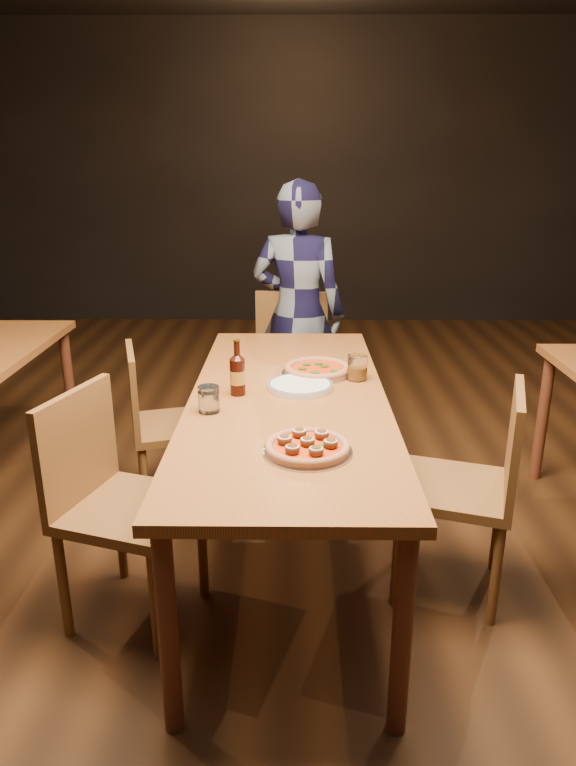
{
  "coord_description": "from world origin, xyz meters",
  "views": [
    {
      "loc": [
        0.02,
        -2.46,
        1.65
      ],
      "look_at": [
        0.0,
        -0.05,
        0.82
      ],
      "focal_mm": 30.0,
      "sensor_mm": 36.0,
      "label": 1
    }
  ],
  "objects_px": {
    "pizza_margherita": "(317,369)",
    "diner": "(298,314)",
    "chair_main_e": "(454,486)",
    "plate_stack": "(300,386)",
    "pizza_meatball": "(307,446)",
    "water_glass": "(209,399)",
    "beer_bottle": "(238,376)",
    "chair_end": "(289,370)",
    "chair_main_sw": "(176,424)",
    "chair_main_nw": "(131,507)",
    "amber_glass": "(357,368)",
    "table_main": "(288,411)"
  },
  "relations": [
    {
      "from": "chair_end",
      "to": "water_glass",
      "type": "height_order",
      "value": "chair_end"
    },
    {
      "from": "chair_end",
      "to": "water_glass",
      "type": "bearing_deg",
      "value": -98.02
    },
    {
      "from": "chair_main_e",
      "to": "plate_stack",
      "type": "height_order",
      "value": "chair_main_e"
    },
    {
      "from": "diner",
      "to": "chair_end",
      "type": "bearing_deg",
      "value": 83.47
    },
    {
      "from": "chair_main_e",
      "to": "pizza_margherita",
      "type": "distance_m",
      "value": 0.8
    },
    {
      "from": "chair_main_nw",
      "to": "chair_end",
      "type": "xyz_separation_m",
      "value": [
        0.56,
        1.61,
        0.01
      ]
    },
    {
      "from": "chair_main_e",
      "to": "diner",
      "type": "height_order",
      "value": "diner"
    },
    {
      "from": "table_main",
      "to": "amber_glass",
      "type": "relative_size",
      "value": 18.22
    },
    {
      "from": "chair_main_sw",
      "to": "plate_stack",
      "type": "xyz_separation_m",
      "value": [
        0.61,
        -0.36,
        0.33
      ]
    },
    {
      "from": "chair_end",
      "to": "pizza_margherita",
      "type": "relative_size",
      "value": 2.98
    },
    {
      "from": "chair_main_nw",
      "to": "pizza_meatball",
      "type": "xyz_separation_m",
      "value": [
        0.64,
        -0.13,
        0.31
      ]
    },
    {
      "from": "chair_end",
      "to": "pizza_meatball",
      "type": "relative_size",
      "value": 3.19
    },
    {
      "from": "table_main",
      "to": "chair_main_sw",
      "type": "height_order",
      "value": "chair_main_sw"
    },
    {
      "from": "chair_main_sw",
      "to": "diner",
      "type": "height_order",
      "value": "diner"
    },
    {
      "from": "pizza_margherita",
      "to": "diner",
      "type": "xyz_separation_m",
      "value": [
        -0.08,
        1.06,
        0.01
      ]
    },
    {
      "from": "beer_bottle",
      "to": "amber_glass",
      "type": "bearing_deg",
      "value": 21.19
    },
    {
      "from": "table_main",
      "to": "chair_end",
      "type": "bearing_deg",
      "value": 90.32
    },
    {
      "from": "chair_end",
      "to": "beer_bottle",
      "type": "height_order",
      "value": "beer_bottle"
    },
    {
      "from": "pizza_meatball",
      "to": "table_main",
      "type": "bearing_deg",
      "value": 97.18
    },
    {
      "from": "table_main",
      "to": "beer_bottle",
      "type": "height_order",
      "value": "beer_bottle"
    },
    {
      "from": "table_main",
      "to": "diner",
      "type": "xyz_separation_m",
      "value": [
        0.05,
        1.34,
        0.11
      ]
    },
    {
      "from": "plate_stack",
      "to": "amber_glass",
      "type": "distance_m",
      "value": 0.28
    },
    {
      "from": "chair_main_e",
      "to": "chair_end",
      "type": "distance_m",
      "value": 1.57
    },
    {
      "from": "chair_main_e",
      "to": "beer_bottle",
      "type": "bearing_deg",
      "value": -87.71
    },
    {
      "from": "pizza_meatball",
      "to": "plate_stack",
      "type": "xyz_separation_m",
      "value": [
        -0.02,
        0.62,
        -0.01
      ]
    },
    {
      "from": "diner",
      "to": "beer_bottle",
      "type": "bearing_deg",
      "value": 93.5
    },
    {
      "from": "diner",
      "to": "table_main",
      "type": "bearing_deg",
      "value": 102.26
    },
    {
      "from": "chair_main_nw",
      "to": "water_glass",
      "type": "distance_m",
      "value": 0.49
    },
    {
      "from": "pizza_meatball",
      "to": "water_glass",
      "type": "bearing_deg",
      "value": 135.8
    },
    {
      "from": "pizza_meatball",
      "to": "plate_stack",
      "type": "distance_m",
      "value": 0.62
    },
    {
      "from": "pizza_meatball",
      "to": "amber_glass",
      "type": "relative_size",
      "value": 2.72
    },
    {
      "from": "chair_end",
      "to": "diner",
      "type": "xyz_separation_m",
      "value": [
        0.05,
        0.14,
        0.31
      ]
    },
    {
      "from": "plate_stack",
      "to": "water_glass",
      "type": "relative_size",
      "value": 2.67
    },
    {
      "from": "chair_main_nw",
      "to": "amber_glass",
      "type": "xyz_separation_m",
      "value": [
        0.87,
        0.62,
        0.34
      ]
    },
    {
      "from": "table_main",
      "to": "chair_main_sw",
      "type": "bearing_deg",
      "value": 141.71
    },
    {
      "from": "pizza_meatball",
      "to": "amber_glass",
      "type": "height_order",
      "value": "amber_glass"
    },
    {
      "from": "chair_main_nw",
      "to": "plate_stack",
      "type": "xyz_separation_m",
      "value": [
        0.62,
        0.49,
        0.3
      ]
    },
    {
      "from": "table_main",
      "to": "amber_glass",
      "type": "xyz_separation_m",
      "value": [
        0.3,
        0.2,
        0.13
      ]
    },
    {
      "from": "plate_stack",
      "to": "beer_bottle",
      "type": "distance_m",
      "value": 0.27
    },
    {
      "from": "pizza_meatball",
      "to": "water_glass",
      "type": "xyz_separation_m",
      "value": [
        -0.37,
        0.36,
        0.03
      ]
    },
    {
      "from": "chair_main_nw",
      "to": "chair_end",
      "type": "bearing_deg",
      "value": -1.58
    },
    {
      "from": "chair_end",
      "to": "amber_glass",
      "type": "relative_size",
      "value": 8.66
    },
    {
      "from": "beer_bottle",
      "to": "chair_main_nw",
      "type": "bearing_deg",
      "value": -130.71
    },
    {
      "from": "table_main",
      "to": "pizza_meatball",
      "type": "xyz_separation_m",
      "value": [
        0.07,
        -0.54,
        0.09
      ]
    },
    {
      "from": "pizza_meatball",
      "to": "diner",
      "type": "distance_m",
      "value": 1.88
    },
    {
      "from": "plate_stack",
      "to": "amber_glass",
      "type": "height_order",
      "value": "amber_glass"
    },
    {
      "from": "chair_end",
      "to": "diner",
      "type": "height_order",
      "value": "diner"
    },
    {
      "from": "chair_main_sw",
      "to": "beer_bottle",
      "type": "xyz_separation_m",
      "value": [
        0.35,
        -0.43,
        0.4
      ]
    },
    {
      "from": "chair_main_nw",
      "to": "beer_bottle",
      "type": "height_order",
      "value": "beer_bottle"
    },
    {
      "from": "table_main",
      "to": "plate_stack",
      "type": "height_order",
      "value": "plate_stack"
    }
  ]
}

